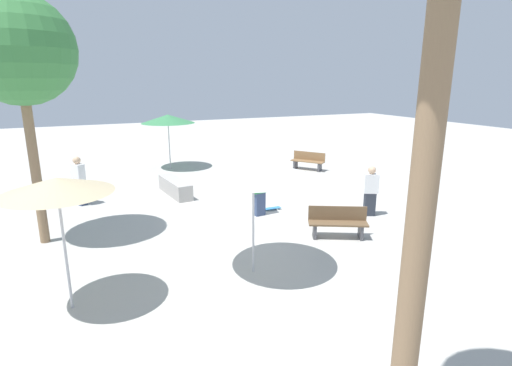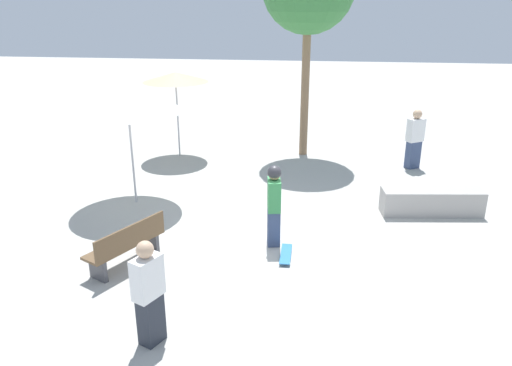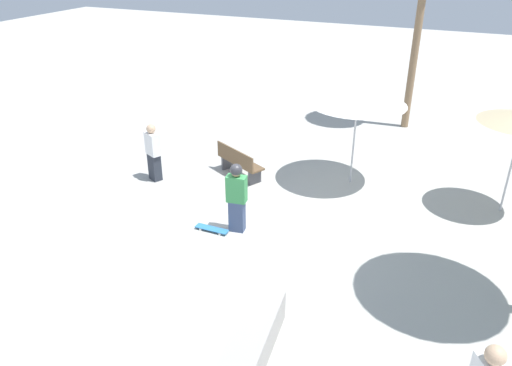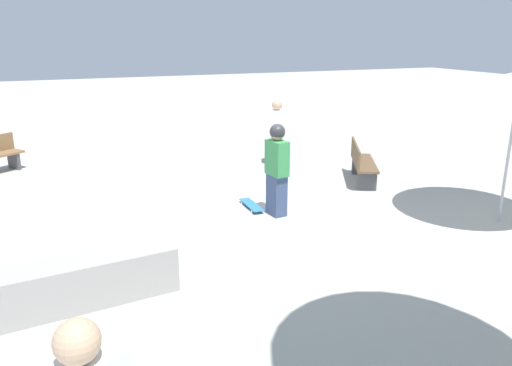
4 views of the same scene
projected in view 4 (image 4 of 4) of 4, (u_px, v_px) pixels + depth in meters
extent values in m
plane|color=#B2AFA8|center=(259.00, 218.00, 8.85)|extent=(60.00, 60.00, 0.00)
cube|color=#38476B|center=(277.00, 195.00, 8.89)|extent=(0.29, 0.37, 0.75)
cube|color=#388C4C|center=(277.00, 158.00, 8.69)|extent=(0.30, 0.47, 0.62)
sphere|color=tan|center=(277.00, 134.00, 8.56)|extent=(0.24, 0.24, 0.24)
sphere|color=#2D2D33|center=(277.00, 132.00, 8.56)|extent=(0.27, 0.27, 0.27)
cube|color=teal|center=(251.00, 205.00, 9.33)|extent=(0.20, 0.80, 0.02)
cylinder|color=silver|center=(242.00, 203.00, 9.53)|extent=(0.03, 0.05, 0.05)
cylinder|color=silver|center=(251.00, 202.00, 9.59)|extent=(0.03, 0.05, 0.05)
cylinder|color=silver|center=(252.00, 211.00, 9.09)|extent=(0.03, 0.05, 0.05)
cylinder|color=silver|center=(261.00, 210.00, 9.15)|extent=(0.03, 0.05, 0.05)
cube|color=#A8A39E|center=(82.00, 281.00, 5.98)|extent=(2.30, 0.80, 0.58)
cube|color=#47474C|center=(14.00, 161.00, 11.94)|extent=(0.30, 0.37, 0.40)
cube|color=#47474C|center=(361.00, 166.00, 11.51)|extent=(0.39, 0.26, 0.40)
cube|color=#47474C|center=(367.00, 181.00, 10.32)|extent=(0.39, 0.26, 0.40)
cube|color=brown|center=(364.00, 163.00, 10.85)|extent=(1.14, 1.62, 0.05)
cube|color=brown|center=(356.00, 153.00, 10.80)|extent=(0.78, 1.43, 0.40)
cylinder|color=#B7B7BC|center=(509.00, 153.00, 8.35)|extent=(0.05, 0.05, 2.44)
cube|color=#282D38|center=(277.00, 150.00, 12.26)|extent=(0.37, 0.41, 0.74)
cube|color=white|center=(277.00, 123.00, 12.06)|extent=(0.41, 0.50, 0.61)
sphere|color=tan|center=(277.00, 105.00, 11.94)|extent=(0.24, 0.24, 0.24)
sphere|color=tan|center=(77.00, 341.00, 2.67)|extent=(0.26, 0.26, 0.26)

